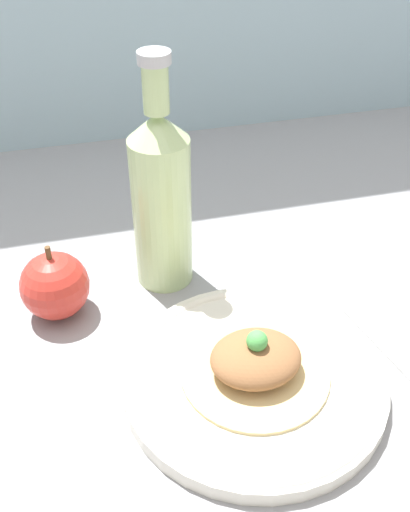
{
  "coord_description": "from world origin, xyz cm",
  "views": [
    {
      "loc": [
        -5.43,
        -45.31,
        47.72
      ],
      "look_at": [
        6.86,
        2.64,
        9.88
      ],
      "focal_mm": 42.0,
      "sensor_mm": 36.0,
      "label": 1
    }
  ],
  "objects": [
    {
      "name": "ground_plane",
      "position": [
        0.0,
        0.0,
        -2.0
      ],
      "size": [
        180.0,
        110.0,
        4.0
      ],
      "primitive_type": "cube",
      "color": "gray"
    },
    {
      "name": "cider_bottle",
      "position": [
        4.21,
        12.45,
        11.64
      ],
      "size": [
        6.89,
        6.89,
        28.24
      ],
      "color": "#B7D18E",
      "rests_on": "ground_plane"
    },
    {
      "name": "plate",
      "position": [
        9.5,
        -7.17,
        1.13
      ],
      "size": [
        26.66,
        26.66,
        2.12
      ],
      "color": "silver",
      "rests_on": "ground_plane"
    },
    {
      "name": "plated_food",
      "position": [
        9.5,
        -7.17,
        3.52
      ],
      "size": [
        15.04,
        15.04,
        5.67
      ],
      "color": "#D6BC7F",
      "rests_on": "plate"
    },
    {
      "name": "apple",
      "position": [
        -9.08,
        9.05,
        3.94
      ],
      "size": [
        7.86,
        7.86,
        9.36
      ],
      "color": "red",
      "rests_on": "ground_plane"
    }
  ]
}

